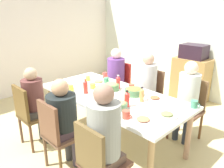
{
  "coord_description": "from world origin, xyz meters",
  "views": [
    {
      "loc": [
        2.04,
        -2.0,
        1.88
      ],
      "look_at": [
        0.0,
        0.0,
        0.89
      ],
      "focal_mm": 35.75,
      "sensor_mm": 36.0,
      "label": 1
    }
  ],
  "objects_px": {
    "plate_2": "(66,86)",
    "cup_7": "(93,86)",
    "side_cabinet": "(190,80)",
    "person_1": "(116,74)",
    "chair_4": "(57,132)",
    "cup_0": "(132,88)",
    "bottle_3": "(127,99)",
    "cup_6": "(71,88)",
    "bottle_1": "(86,87)",
    "plate_0": "(155,98)",
    "chair_2": "(189,106)",
    "plate_3": "(167,115)",
    "plate_5": "(143,120)",
    "bowl_0": "(120,105)",
    "cup_3": "(105,75)",
    "bowl_1": "(134,91)",
    "dining_table": "(112,99)",
    "plate_1": "(108,98)",
    "bottle_2": "(118,82)",
    "bowl_2": "(112,86)",
    "person_4": "(63,116)",
    "person_5": "(105,135)",
    "chair_3": "(30,113)",
    "chair_5": "(98,161)",
    "cup_5": "(194,104)",
    "microwave": "(194,52)",
    "person_2": "(188,95)",
    "plate_4": "(98,82)",
    "cup_4": "(126,114)",
    "chair_1": "(119,83)",
    "person_0": "(147,83)",
    "chair_0": "(149,93)",
    "cup_2": "(88,78)",
    "cup_1": "(106,81)"
  },
  "relations": [
    {
      "from": "plate_4",
      "to": "cup_1",
      "type": "distance_m",
      "value": 0.13
    },
    {
      "from": "chair_4",
      "to": "person_4",
      "type": "bearing_deg",
      "value": 90.0
    },
    {
      "from": "plate_0",
      "to": "cup_3",
      "type": "xyz_separation_m",
      "value": [
        -1.14,
        0.16,
        0.03
      ]
    },
    {
      "from": "plate_3",
      "to": "plate_5",
      "type": "bearing_deg",
      "value": -111.19
    },
    {
      "from": "plate_3",
      "to": "cup_6",
      "type": "distance_m",
      "value": 1.42
    },
    {
      "from": "plate_1",
      "to": "cup_1",
      "type": "bearing_deg",
      "value": 139.02
    },
    {
      "from": "chair_4",
      "to": "dining_table",
      "type": "bearing_deg",
      "value": 90.0
    },
    {
      "from": "chair_2",
      "to": "plate_4",
      "type": "height_order",
      "value": "chair_2"
    },
    {
      "from": "person_0",
      "to": "cup_6",
      "type": "xyz_separation_m",
      "value": [
        -0.5,
        -1.12,
        0.07
      ]
    },
    {
      "from": "microwave",
      "to": "chair_5",
      "type": "bearing_deg",
      "value": -77.8
    },
    {
      "from": "chair_3",
      "to": "cup_4",
      "type": "distance_m",
      "value": 1.44
    },
    {
      "from": "side_cabinet",
      "to": "person_1",
      "type": "bearing_deg",
      "value": -117.26
    },
    {
      "from": "chair_1",
      "to": "chair_3",
      "type": "distance_m",
      "value": 1.76
    },
    {
      "from": "chair_0",
      "to": "plate_3",
      "type": "relative_size",
      "value": 3.72
    },
    {
      "from": "person_2",
      "to": "person_5",
      "type": "xyz_separation_m",
      "value": [
        0.0,
        -1.58,
        0.04
      ]
    },
    {
      "from": "chair_5",
      "to": "plate_5",
      "type": "bearing_deg",
      "value": 83.56
    },
    {
      "from": "cup_5",
      "to": "bottle_3",
      "type": "height_order",
      "value": "bottle_3"
    },
    {
      "from": "plate_5",
      "to": "bowl_1",
      "type": "relative_size",
      "value": 1.05
    },
    {
      "from": "chair_2",
      "to": "bottle_2",
      "type": "height_order",
      "value": "bottle_2"
    },
    {
      "from": "chair_5",
      "to": "cup_5",
      "type": "height_order",
      "value": "chair_5"
    },
    {
      "from": "dining_table",
      "to": "cup_0",
      "type": "relative_size",
      "value": 17.78
    },
    {
      "from": "chair_4",
      "to": "cup_0",
      "type": "relative_size",
      "value": 7.47
    },
    {
      "from": "bottle_3",
      "to": "chair_1",
      "type": "bearing_deg",
      "value": 137.42
    },
    {
      "from": "cup_2",
      "to": "bottle_3",
      "type": "bearing_deg",
      "value": -14.51
    },
    {
      "from": "person_2",
      "to": "person_1",
      "type": "bearing_deg",
      "value": 179.96
    },
    {
      "from": "plate_2",
      "to": "cup_7",
      "type": "height_order",
      "value": "cup_7"
    },
    {
      "from": "person_5",
      "to": "chair_3",
      "type": "bearing_deg",
      "value": -176.42
    },
    {
      "from": "bowl_0",
      "to": "cup_3",
      "type": "height_order",
      "value": "same"
    },
    {
      "from": "plate_0",
      "to": "cup_2",
      "type": "bearing_deg",
      "value": -173.89
    },
    {
      "from": "plate_3",
      "to": "bowl_2",
      "type": "height_order",
      "value": "bowl_2"
    },
    {
      "from": "chair_0",
      "to": "cup_3",
      "type": "distance_m",
      "value": 0.81
    },
    {
      "from": "chair_1",
      "to": "chair_4",
      "type": "distance_m",
      "value": 1.9
    },
    {
      "from": "plate_4",
      "to": "bowl_0",
      "type": "height_order",
      "value": "bowl_0"
    },
    {
      "from": "chair_4",
      "to": "bottle_1",
      "type": "xyz_separation_m",
      "value": [
        -0.28,
        0.65,
        0.32
      ]
    },
    {
      "from": "chair_3",
      "to": "plate_4",
      "type": "bearing_deg",
      "value": 78.78
    },
    {
      "from": "plate_1",
      "to": "bottle_2",
      "type": "relative_size",
      "value": 1.04
    },
    {
      "from": "bottle_3",
      "to": "cup_6",
      "type": "bearing_deg",
      "value": -168.61
    },
    {
      "from": "plate_4",
      "to": "cup_6",
      "type": "distance_m",
      "value": 0.52
    },
    {
      "from": "person_5",
      "to": "bottle_2",
      "type": "height_order",
      "value": "person_5"
    },
    {
      "from": "chair_2",
      "to": "plate_0",
      "type": "height_order",
      "value": "chair_2"
    },
    {
      "from": "person_1",
      "to": "bowl_2",
      "type": "xyz_separation_m",
      "value": [
        0.58,
        -0.67,
        0.08
      ]
    },
    {
      "from": "cup_0",
      "to": "bottle_3",
      "type": "bearing_deg",
      "value": -55.26
    },
    {
      "from": "plate_5",
      "to": "bottle_3",
      "type": "xyz_separation_m",
      "value": [
        -0.37,
        0.16,
        0.08
      ]
    },
    {
      "from": "plate_3",
      "to": "cup_3",
      "type": "relative_size",
      "value": 2.18
    },
    {
      "from": "cup_4",
      "to": "cup_7",
      "type": "height_order",
      "value": "cup_4"
    },
    {
      "from": "dining_table",
      "to": "person_4",
      "type": "relative_size",
      "value": 1.88
    },
    {
      "from": "person_2",
      "to": "cup_6",
      "type": "distance_m",
      "value": 1.65
    },
    {
      "from": "cup_2",
      "to": "chair_3",
      "type": "bearing_deg",
      "value": -90.35
    },
    {
      "from": "plate_1",
      "to": "bowl_2",
      "type": "distance_m",
      "value": 0.36
    },
    {
      "from": "bottle_1",
      "to": "plate_0",
      "type": "bearing_deg",
      "value": 32.1
    }
  ]
}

